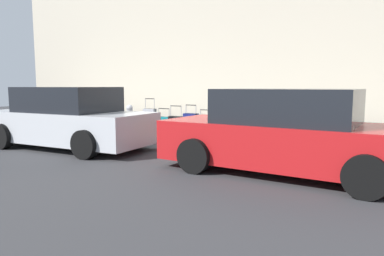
{
  "coord_description": "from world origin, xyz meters",
  "views": [
    {
      "loc": [
        -5.8,
        8.13,
        1.58
      ],
      "look_at": [
        -1.74,
        0.64,
        0.56
      ],
      "focal_mm": 32.95,
      "sensor_mm": 36.0,
      "label": 1
    }
  ],
  "objects_px": {
    "suitcase_red_3": "(220,128)",
    "bollard_post": "(108,117)",
    "suitcase_maroon_4": "(206,127)",
    "parked_car_silver_1": "(69,119)",
    "suitcase_olive_2": "(237,130)",
    "suitcase_navy_5": "(191,125)",
    "suitcase_teal_7": "(164,125)",
    "suitcase_teal_0": "(271,127)",
    "fire_hydrant": "(130,117)",
    "parked_car_red_0": "(286,134)",
    "parking_meter": "(323,111)",
    "suitcase_silver_1": "(255,126)",
    "suitcase_black_6": "(176,126)",
    "suitcase_silver_8": "(150,121)"
  },
  "relations": [
    {
      "from": "suitcase_red_3",
      "to": "bollard_post",
      "type": "bearing_deg",
      "value": 2.34
    },
    {
      "from": "suitcase_maroon_4",
      "to": "parked_car_silver_1",
      "type": "distance_m",
      "value": 3.7
    },
    {
      "from": "suitcase_olive_2",
      "to": "suitcase_navy_5",
      "type": "bearing_deg",
      "value": -1.14
    },
    {
      "from": "suitcase_navy_5",
      "to": "suitcase_teal_7",
      "type": "xyz_separation_m",
      "value": [
        0.95,
        -0.04,
        -0.07
      ]
    },
    {
      "from": "suitcase_teal_0",
      "to": "suitcase_teal_7",
      "type": "height_order",
      "value": "suitcase_teal_0"
    },
    {
      "from": "fire_hydrant",
      "to": "parked_car_red_0",
      "type": "xyz_separation_m",
      "value": [
        -5.53,
        2.48,
        0.14
      ]
    },
    {
      "from": "fire_hydrant",
      "to": "parking_meter",
      "type": "bearing_deg",
      "value": -177.52
    },
    {
      "from": "suitcase_silver_1",
      "to": "suitcase_black_6",
      "type": "xyz_separation_m",
      "value": [
        2.35,
        0.12,
        -0.1
      ]
    },
    {
      "from": "suitcase_silver_1",
      "to": "parking_meter",
      "type": "relative_size",
      "value": 0.86
    },
    {
      "from": "suitcase_maroon_4",
      "to": "parked_car_silver_1",
      "type": "bearing_deg",
      "value": 43.89
    },
    {
      "from": "suitcase_silver_1",
      "to": "parked_car_red_0",
      "type": "bearing_deg",
      "value": 119.44
    },
    {
      "from": "suitcase_silver_8",
      "to": "parked_car_red_0",
      "type": "relative_size",
      "value": 0.23
    },
    {
      "from": "suitcase_teal_7",
      "to": "suitcase_navy_5",
      "type": "bearing_deg",
      "value": 177.79
    },
    {
      "from": "fire_hydrant",
      "to": "suitcase_red_3",
      "type": "bearing_deg",
      "value": -179.82
    },
    {
      "from": "parked_car_red_0",
      "to": "suitcase_silver_8",
      "type": "bearing_deg",
      "value": -27.39
    },
    {
      "from": "suitcase_silver_1",
      "to": "fire_hydrant",
      "type": "height_order",
      "value": "suitcase_silver_1"
    },
    {
      "from": "suitcase_silver_8",
      "to": "suitcase_black_6",
      "type": "bearing_deg",
      "value": 177.02
    },
    {
      "from": "suitcase_olive_2",
      "to": "parked_car_red_0",
      "type": "height_order",
      "value": "parked_car_red_0"
    },
    {
      "from": "suitcase_red_3",
      "to": "bollard_post",
      "type": "xyz_separation_m",
      "value": [
        3.92,
        0.16,
        0.17
      ]
    },
    {
      "from": "parked_car_red_0",
      "to": "parking_meter",
      "type": "bearing_deg",
      "value": -94.78
    },
    {
      "from": "suitcase_teal_0",
      "to": "suitcase_black_6",
      "type": "distance_m",
      "value": 2.79
    },
    {
      "from": "suitcase_teal_0",
      "to": "suitcase_red_3",
      "type": "bearing_deg",
      "value": 0.21
    },
    {
      "from": "bollard_post",
      "to": "suitcase_silver_1",
      "type": "bearing_deg",
      "value": -177.71
    },
    {
      "from": "parked_car_red_0",
      "to": "parked_car_silver_1",
      "type": "distance_m",
      "value": 5.53
    },
    {
      "from": "suitcase_olive_2",
      "to": "suitcase_red_3",
      "type": "height_order",
      "value": "suitcase_red_3"
    },
    {
      "from": "suitcase_teal_0",
      "to": "suitcase_olive_2",
      "type": "distance_m",
      "value": 0.91
    },
    {
      "from": "parked_car_silver_1",
      "to": "suitcase_maroon_4",
      "type": "bearing_deg",
      "value": -136.11
    },
    {
      "from": "suitcase_silver_1",
      "to": "parked_car_silver_1",
      "type": "bearing_deg",
      "value": 31.66
    },
    {
      "from": "parked_car_silver_1",
      "to": "fire_hydrant",
      "type": "bearing_deg",
      "value": -89.82
    },
    {
      "from": "suitcase_maroon_4",
      "to": "suitcase_silver_8",
      "type": "xyz_separation_m",
      "value": [
        1.86,
        0.1,
        0.1
      ]
    },
    {
      "from": "suitcase_teal_0",
      "to": "suitcase_navy_5",
      "type": "bearing_deg",
      "value": 0.44
    },
    {
      "from": "suitcase_silver_1",
      "to": "bollard_post",
      "type": "distance_m",
      "value": 4.9
    },
    {
      "from": "suitcase_maroon_4",
      "to": "suitcase_teal_7",
      "type": "bearing_deg",
      "value": 1.51
    },
    {
      "from": "suitcase_red_3",
      "to": "suitcase_maroon_4",
      "type": "xyz_separation_m",
      "value": [
        0.47,
        -0.06,
        -0.01
      ]
    },
    {
      "from": "bollard_post",
      "to": "parked_car_silver_1",
      "type": "relative_size",
      "value": 0.2
    },
    {
      "from": "suitcase_red_3",
      "to": "parking_meter",
      "type": "xyz_separation_m",
      "value": [
        -2.63,
        -0.24,
        0.55
      ]
    },
    {
      "from": "suitcase_teal_7",
      "to": "bollard_post",
      "type": "relative_size",
      "value": 0.87
    },
    {
      "from": "suitcase_olive_2",
      "to": "suitcase_maroon_4",
      "type": "height_order",
      "value": "suitcase_olive_2"
    },
    {
      "from": "suitcase_silver_1",
      "to": "bollard_post",
      "type": "relative_size",
      "value": 1.22
    },
    {
      "from": "parked_car_red_0",
      "to": "suitcase_olive_2",
      "type": "bearing_deg",
      "value": -52.29
    },
    {
      "from": "suitcase_red_3",
      "to": "suitcase_maroon_4",
      "type": "height_order",
      "value": "suitcase_red_3"
    },
    {
      "from": "suitcase_red_3",
      "to": "parked_car_red_0",
      "type": "distance_m",
      "value": 3.47
    },
    {
      "from": "fire_hydrant",
      "to": "parking_meter",
      "type": "xyz_separation_m",
      "value": [
        -5.76,
        -0.25,
        0.38
      ]
    },
    {
      "from": "parked_car_silver_1",
      "to": "suitcase_silver_1",
      "type": "bearing_deg",
      "value": -148.34
    },
    {
      "from": "suitcase_silver_1",
      "to": "suitcase_olive_2",
      "type": "bearing_deg",
      "value": 9.35
    },
    {
      "from": "suitcase_red_3",
      "to": "suitcase_black_6",
      "type": "height_order",
      "value": "suitcase_black_6"
    },
    {
      "from": "parked_car_silver_1",
      "to": "parked_car_red_0",
      "type": "bearing_deg",
      "value": 180.0
    },
    {
      "from": "suitcase_teal_7",
      "to": "suitcase_silver_8",
      "type": "bearing_deg",
      "value": 7.72
    },
    {
      "from": "suitcase_red_3",
      "to": "parked_car_red_0",
      "type": "height_order",
      "value": "parked_car_red_0"
    },
    {
      "from": "suitcase_navy_5",
      "to": "suitcase_teal_7",
      "type": "distance_m",
      "value": 0.95
    }
  ]
}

